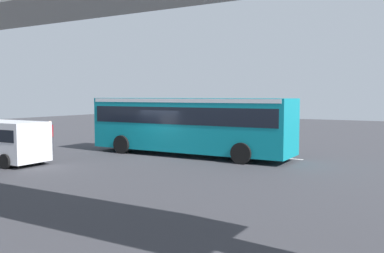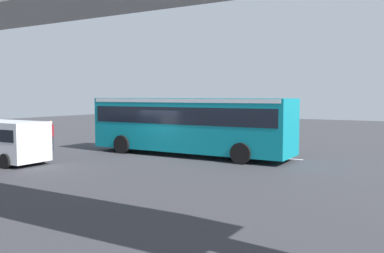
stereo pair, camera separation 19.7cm
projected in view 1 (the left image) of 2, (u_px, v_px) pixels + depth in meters
ground at (164, 156)px, 22.87m from camera, size 80.00×80.00×0.00m
city_bus at (189, 121)px, 22.87m from camera, size 11.54×2.85×3.15m
parked_van at (2, 139)px, 20.28m from camera, size 4.80×2.17×2.05m
pedestrian at (50, 136)px, 24.83m from camera, size 0.38×0.38×1.79m
traffic_sign at (225, 118)px, 25.80m from camera, size 0.08×0.60×2.80m
lane_dash_leftmost at (284, 158)px, 21.92m from camera, size 2.00×0.20×0.01m
lane_dash_left at (216, 153)px, 23.92m from camera, size 2.00×0.20×0.01m
lane_dash_centre at (159, 149)px, 25.93m from camera, size 2.00×0.20×0.01m
lane_dash_right at (110, 145)px, 27.93m from camera, size 2.00×0.20×0.01m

